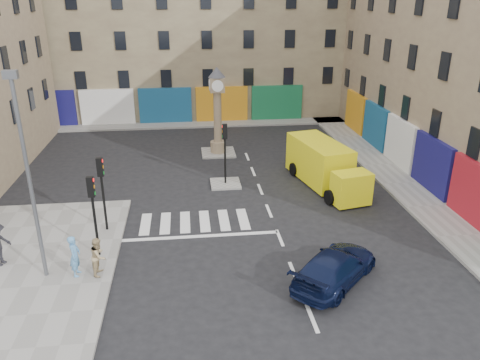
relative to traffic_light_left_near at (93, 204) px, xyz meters
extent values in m
plane|color=black|center=(8.30, -0.20, -2.62)|extent=(120.00, 120.00, 0.00)
cube|color=gray|center=(-2.70, -2.20, -2.55)|extent=(7.00, 16.00, 0.15)
cube|color=gray|center=(17.00, 9.80, -2.55)|extent=(2.60, 30.00, 0.15)
cube|color=gray|center=(4.30, 22.00, -2.55)|extent=(32.00, 2.40, 0.15)
cube|color=gray|center=(6.30, 7.80, -2.56)|extent=(1.80, 1.80, 0.12)
cube|color=gray|center=(6.30, 13.80, -2.56)|extent=(2.40, 2.40, 0.12)
cube|color=#978964|center=(4.30, 27.80, 5.88)|extent=(32.00, 10.00, 17.00)
cylinder|color=black|center=(0.00, 0.00, -1.07)|extent=(0.12, 0.12, 2.80)
cube|color=black|center=(0.00, 0.00, 0.78)|extent=(0.28, 0.22, 0.90)
cylinder|color=black|center=(0.00, 2.40, -1.07)|extent=(0.12, 0.12, 2.80)
cube|color=black|center=(0.00, 2.40, 0.78)|extent=(0.28, 0.22, 0.90)
cylinder|color=black|center=(6.30, 7.80, -1.10)|extent=(0.12, 0.12, 2.80)
cube|color=black|center=(6.30, 7.80, 0.75)|extent=(0.28, 0.22, 0.90)
cylinder|color=#595B60|center=(-1.90, -1.40, 1.53)|extent=(0.16, 0.16, 8.00)
cube|color=#595B60|center=(-1.90, -1.40, 5.68)|extent=(0.50, 0.25, 0.30)
cylinder|color=#917E5F|center=(6.30, 13.80, -2.10)|extent=(1.10, 1.10, 0.80)
cylinder|color=#917E5F|center=(6.30, 13.80, 0.10)|extent=(0.56, 0.56, 3.60)
cube|color=#917E5F|center=(6.30, 13.80, 2.40)|extent=(1.00, 1.00, 1.00)
cylinder|color=white|center=(6.30, 13.28, 2.40)|extent=(0.80, 0.06, 0.80)
cone|color=#333338|center=(6.30, 13.80, 3.25)|extent=(1.20, 1.20, 0.70)
imported|color=black|center=(9.78, -3.03, -1.93)|extent=(4.71, 4.73, 1.38)
cube|color=yellow|center=(12.08, 7.79, -1.30)|extent=(3.13, 5.40, 2.43)
cube|color=yellow|center=(12.89, 4.07, -1.62)|extent=(2.23, 1.66, 1.80)
cube|color=black|center=(12.90, 4.01, -1.19)|extent=(1.96, 1.31, 0.74)
cylinder|color=black|center=(11.76, 4.26, -2.20)|extent=(0.44, 0.88, 0.85)
cylinder|color=black|center=(13.83, 4.70, -2.20)|extent=(0.44, 0.88, 0.85)
cylinder|color=black|center=(10.78, 8.80, -2.20)|extent=(0.44, 0.88, 0.85)
cylinder|color=black|center=(12.85, 9.25, -2.20)|extent=(0.44, 0.88, 0.85)
imported|color=#5793C8|center=(-0.63, -1.52, -1.59)|extent=(0.45, 0.66, 1.77)
imported|color=tan|center=(0.30, -1.54, -1.66)|extent=(0.70, 0.86, 1.63)
camera|label=1|loc=(4.11, -18.60, 8.32)|focal=35.00mm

